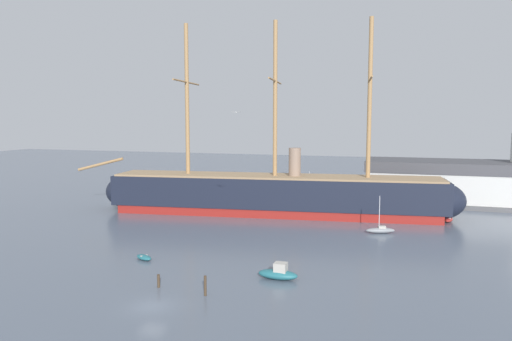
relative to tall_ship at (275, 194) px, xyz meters
name	(u,v)px	position (x,y,z in m)	size (l,w,h in m)	color
ground_plane	(152,307)	(0.95, -49.30, -4.06)	(400.00, 400.00, 0.00)	slate
tall_ship	(275,194)	(0.00, 0.00, 0.00)	(77.32, 19.73, 37.25)	maroon
dinghy_foreground_left	(144,257)	(-8.27, -35.26, -3.72)	(3.08, 2.33, 0.67)	#236670
motorboat_foreground_right	(278,273)	(10.85, -37.35, -3.36)	(4.80, 2.07, 2.00)	#236670
sailboat_alongside_stern	(380,230)	(20.83, -10.01, -3.54)	(4.97, 2.89, 6.20)	gray
motorboat_far_left	(174,200)	(-25.13, 5.89, -3.44)	(4.54, 3.46, 1.77)	#236670
motorboat_far_right	(448,219)	(32.08, 2.87, -3.55)	(2.17, 3.70, 1.46)	#B22D28
sailboat_distant_centre	(309,199)	(3.44, 16.84, -3.48)	(2.61, 5.46, 6.83)	#B22D28
mooring_piling_nearest	(159,281)	(-1.16, -44.12, -3.32)	(0.32, 0.32, 1.47)	#423323
mooring_piling_left_pair	(205,286)	(4.84, -44.87, -2.97)	(0.29, 0.29, 2.17)	#423323
dockside_warehouse_right	(484,183)	(40.47, 24.38, 0.62)	(53.68, 18.00, 15.66)	#565659
seagull_in_flight	(236,112)	(3.65, -31.81, 15.52)	(1.40, 0.41, 0.14)	silver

